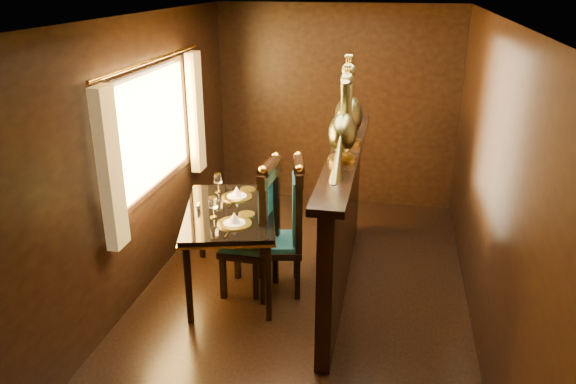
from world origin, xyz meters
name	(u,v)px	position (x,y,z in m)	size (l,w,h in m)	color
ground	(302,299)	(0.00, 0.00, 0.00)	(5.00, 5.00, 0.00)	black
room_shell	(294,133)	(-0.09, 0.02, 1.58)	(3.04, 5.04, 2.52)	black
partition	(342,218)	(0.32, 0.30, 0.71)	(0.26, 2.70, 1.36)	black
dining_table	(229,217)	(-0.70, 0.12, 0.72)	(1.12, 1.50, 0.99)	black
chair_left	(262,225)	(-0.38, 0.05, 0.69)	(0.51, 0.53, 1.33)	black
chair_right	(290,223)	(-0.15, 0.18, 0.68)	(0.56, 0.58, 1.31)	black
peacock_left	(343,116)	(0.33, 0.00, 1.75)	(0.24, 0.65, 0.77)	#1A4E3B
peacock_right	(349,99)	(0.33, 0.52, 1.78)	(0.26, 0.70, 0.83)	#1A4E3B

